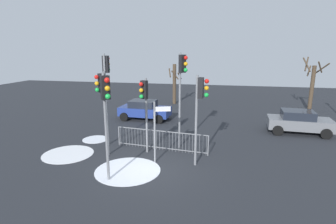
{
  "coord_description": "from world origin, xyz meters",
  "views": [
    {
      "loc": [
        3.06,
        -10.76,
        5.23
      ],
      "look_at": [
        0.16,
        3.32,
        1.87
      ],
      "focal_mm": 28.75,
      "sensor_mm": 36.0,
      "label": 1
    }
  ],
  "objects_px": {
    "car_blue_mid": "(144,110)",
    "bare_tree_left": "(312,85)",
    "direction_sign_post": "(156,129)",
    "bare_tree_centre": "(174,83)",
    "traffic_light_foreground_right": "(106,79)",
    "traffic_light_mid_right": "(103,95)",
    "traffic_light_foreground_left": "(200,101)",
    "traffic_light_rear_right": "(182,80)",
    "car_grey_near": "(299,122)",
    "traffic_light_rear_left": "(144,99)",
    "traffic_light_mid_left": "(106,104)"
  },
  "relations": [
    {
      "from": "direction_sign_post",
      "to": "car_blue_mid",
      "type": "bearing_deg",
      "value": 91.65
    },
    {
      "from": "traffic_light_mid_left",
      "to": "traffic_light_foreground_left",
      "type": "height_order",
      "value": "traffic_light_mid_left"
    },
    {
      "from": "traffic_light_mid_left",
      "to": "traffic_light_rear_left",
      "type": "height_order",
      "value": "traffic_light_mid_left"
    },
    {
      "from": "traffic_light_mid_right",
      "to": "direction_sign_post",
      "type": "relative_size",
      "value": 1.44
    },
    {
      "from": "direction_sign_post",
      "to": "car_grey_near",
      "type": "relative_size",
      "value": 0.75
    },
    {
      "from": "traffic_light_rear_left",
      "to": "car_grey_near",
      "type": "relative_size",
      "value": 0.99
    },
    {
      "from": "traffic_light_foreground_left",
      "to": "traffic_light_foreground_right",
      "type": "bearing_deg",
      "value": -105.89
    },
    {
      "from": "traffic_light_foreground_right",
      "to": "bare_tree_centre",
      "type": "height_order",
      "value": "traffic_light_foreground_right"
    },
    {
      "from": "traffic_light_rear_right",
      "to": "car_grey_near",
      "type": "height_order",
      "value": "traffic_light_rear_right"
    },
    {
      "from": "direction_sign_post",
      "to": "bare_tree_centre",
      "type": "xyz_separation_m",
      "value": [
        -1.69,
        14.05,
        0.37
      ]
    },
    {
      "from": "traffic_light_rear_left",
      "to": "bare_tree_left",
      "type": "bearing_deg",
      "value": -114.9
    },
    {
      "from": "traffic_light_mid_right",
      "to": "traffic_light_foreground_left",
      "type": "height_order",
      "value": "traffic_light_mid_right"
    },
    {
      "from": "bare_tree_left",
      "to": "traffic_light_foreground_left",
      "type": "bearing_deg",
      "value": -122.56
    },
    {
      "from": "bare_tree_left",
      "to": "bare_tree_centre",
      "type": "bearing_deg",
      "value": 175.27
    },
    {
      "from": "traffic_light_foreground_right",
      "to": "car_grey_near",
      "type": "relative_size",
      "value": 1.29
    },
    {
      "from": "direction_sign_post",
      "to": "bare_tree_left",
      "type": "bearing_deg",
      "value": 32.89
    },
    {
      "from": "traffic_light_rear_right",
      "to": "traffic_light_foreground_right",
      "type": "distance_m",
      "value": 4.09
    },
    {
      "from": "traffic_light_mid_left",
      "to": "traffic_light_mid_right",
      "type": "distance_m",
      "value": 2.83
    },
    {
      "from": "car_grey_near",
      "to": "traffic_light_rear_left",
      "type": "bearing_deg",
      "value": -145.56
    },
    {
      "from": "bare_tree_centre",
      "to": "traffic_light_foreground_right",
      "type": "bearing_deg",
      "value": -97.23
    },
    {
      "from": "car_grey_near",
      "to": "bare_tree_left",
      "type": "distance_m",
      "value": 7.46
    },
    {
      "from": "traffic_light_mid_right",
      "to": "bare_tree_left",
      "type": "distance_m",
      "value": 18.26
    },
    {
      "from": "traffic_light_rear_right",
      "to": "traffic_light_mid_right",
      "type": "relative_size",
      "value": 1.2
    },
    {
      "from": "bare_tree_left",
      "to": "traffic_light_rear_right",
      "type": "bearing_deg",
      "value": -130.65
    },
    {
      "from": "traffic_light_foreground_right",
      "to": "traffic_light_rear_right",
      "type": "bearing_deg",
      "value": 5.39
    },
    {
      "from": "traffic_light_mid_right",
      "to": "traffic_light_rear_right",
      "type": "bearing_deg",
      "value": -117.61
    },
    {
      "from": "car_blue_mid",
      "to": "bare_tree_left",
      "type": "distance_m",
      "value": 14.32
    },
    {
      "from": "direction_sign_post",
      "to": "car_grey_near",
      "type": "xyz_separation_m",
      "value": [
        7.77,
        6.21,
        -0.88
      ]
    },
    {
      "from": "traffic_light_rear_right",
      "to": "traffic_light_mid_right",
      "type": "height_order",
      "value": "traffic_light_rear_right"
    },
    {
      "from": "direction_sign_post",
      "to": "bare_tree_centre",
      "type": "distance_m",
      "value": 14.16
    },
    {
      "from": "direction_sign_post",
      "to": "car_grey_near",
      "type": "height_order",
      "value": "direction_sign_post"
    },
    {
      "from": "traffic_light_mid_right",
      "to": "traffic_light_foreground_left",
      "type": "bearing_deg",
      "value": -147.17
    },
    {
      "from": "traffic_light_foreground_right",
      "to": "bare_tree_left",
      "type": "height_order",
      "value": "traffic_light_foreground_right"
    },
    {
      "from": "traffic_light_rear_left",
      "to": "car_blue_mid",
      "type": "bearing_deg",
      "value": -55.28
    },
    {
      "from": "traffic_light_mid_right",
      "to": "traffic_light_rear_left",
      "type": "height_order",
      "value": "traffic_light_mid_right"
    },
    {
      "from": "car_grey_near",
      "to": "bare_tree_left",
      "type": "bearing_deg",
      "value": 72.77
    },
    {
      "from": "traffic_light_rear_right",
      "to": "traffic_light_foreground_left",
      "type": "relative_size",
      "value": 1.22
    },
    {
      "from": "traffic_light_foreground_right",
      "to": "car_grey_near",
      "type": "height_order",
      "value": "traffic_light_foreground_right"
    },
    {
      "from": "traffic_light_foreground_right",
      "to": "car_blue_mid",
      "type": "bearing_deg",
      "value": 89.76
    },
    {
      "from": "traffic_light_foreground_left",
      "to": "bare_tree_left",
      "type": "height_order",
      "value": "bare_tree_left"
    },
    {
      "from": "bare_tree_left",
      "to": "bare_tree_centre",
      "type": "height_order",
      "value": "bare_tree_left"
    },
    {
      "from": "traffic_light_mid_right",
      "to": "bare_tree_left",
      "type": "height_order",
      "value": "bare_tree_left"
    },
    {
      "from": "traffic_light_mid_left",
      "to": "traffic_light_foreground_right",
      "type": "distance_m",
      "value": 4.59
    },
    {
      "from": "traffic_light_rear_left",
      "to": "traffic_light_foreground_right",
      "type": "relative_size",
      "value": 0.77
    },
    {
      "from": "direction_sign_post",
      "to": "traffic_light_foreground_right",
      "type": "bearing_deg",
      "value": 130.23
    },
    {
      "from": "bare_tree_left",
      "to": "car_grey_near",
      "type": "bearing_deg",
      "value": -110.41
    },
    {
      "from": "traffic_light_rear_right",
      "to": "traffic_light_rear_left",
      "type": "distance_m",
      "value": 2.18
    },
    {
      "from": "bare_tree_left",
      "to": "car_blue_mid",
      "type": "bearing_deg",
      "value": -157.36
    },
    {
      "from": "traffic_light_mid_right",
      "to": "car_blue_mid",
      "type": "distance_m",
      "value": 7.67
    },
    {
      "from": "direction_sign_post",
      "to": "car_blue_mid",
      "type": "xyz_separation_m",
      "value": [
        -2.82,
        7.57,
        -0.88
      ]
    }
  ]
}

